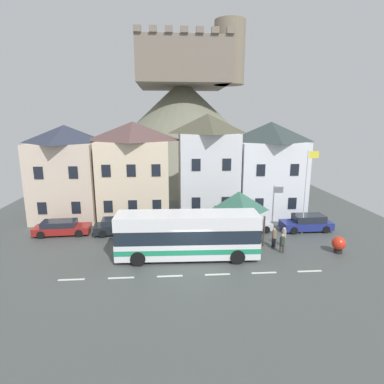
{
  "coord_description": "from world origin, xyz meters",
  "views": [
    {
      "loc": [
        -1.46,
        -19.37,
        9.46
      ],
      "look_at": [
        0.31,
        4.4,
        4.08
      ],
      "focal_mm": 29.56,
      "sensor_mm": 36.0,
      "label": 1
    }
  ],
  "objects_px": {
    "parked_car_02": "(307,223)",
    "harbour_buoy": "(339,244)",
    "bus_shelter": "(239,201)",
    "parked_car_03": "(121,226)",
    "townhouse_01": "(134,171)",
    "townhouse_03": "(269,169)",
    "transit_bus": "(188,236)",
    "pedestrian_01": "(282,242)",
    "hilltop_castle": "(183,125)",
    "pedestrian_00": "(284,235)",
    "parked_car_01": "(248,224)",
    "pedestrian_02": "(274,237)",
    "townhouse_00": "(68,172)",
    "parked_car_00": "(62,228)",
    "public_bench": "(235,225)",
    "flagpole": "(307,187)",
    "townhouse_02": "(207,165)",
    "pedestrian_03": "(245,234)"
  },
  "relations": [
    {
      "from": "parked_car_03",
      "to": "harbour_buoy",
      "type": "relative_size",
      "value": 3.76
    },
    {
      "from": "parked_car_02",
      "to": "pedestrian_02",
      "type": "distance_m",
      "value": 5.44
    },
    {
      "from": "transit_bus",
      "to": "parked_car_03",
      "type": "distance_m",
      "value": 7.66
    },
    {
      "from": "parked_car_00",
      "to": "parked_car_01",
      "type": "xyz_separation_m",
      "value": [
        16.02,
        -0.28,
        0.0
      ]
    },
    {
      "from": "parked_car_02",
      "to": "harbour_buoy",
      "type": "relative_size",
      "value": 3.55
    },
    {
      "from": "parked_car_02",
      "to": "flagpole",
      "type": "distance_m",
      "value": 3.56
    },
    {
      "from": "bus_shelter",
      "to": "pedestrian_00",
      "type": "distance_m",
      "value": 4.32
    },
    {
      "from": "pedestrian_00",
      "to": "townhouse_01",
      "type": "bearing_deg",
      "value": 144.67
    },
    {
      "from": "townhouse_03",
      "to": "pedestrian_03",
      "type": "bearing_deg",
      "value": -118.4
    },
    {
      "from": "hilltop_castle",
      "to": "pedestrian_00",
      "type": "xyz_separation_m",
      "value": [
        6.2,
        -32.28,
        -7.94
      ]
    },
    {
      "from": "transit_bus",
      "to": "pedestrian_01",
      "type": "distance_m",
      "value": 7.01
    },
    {
      "from": "parked_car_03",
      "to": "pedestrian_01",
      "type": "distance_m",
      "value": 13.33
    },
    {
      "from": "pedestrian_01",
      "to": "harbour_buoy",
      "type": "bearing_deg",
      "value": -4.92
    },
    {
      "from": "townhouse_02",
      "to": "pedestrian_00",
      "type": "bearing_deg",
      "value": -62.01
    },
    {
      "from": "parked_car_00",
      "to": "harbour_buoy",
      "type": "bearing_deg",
      "value": -17.11
    },
    {
      "from": "hilltop_castle",
      "to": "harbour_buoy",
      "type": "relative_size",
      "value": 28.75
    },
    {
      "from": "bus_shelter",
      "to": "parked_car_03",
      "type": "bearing_deg",
      "value": 168.43
    },
    {
      "from": "hilltop_castle",
      "to": "parked_car_02",
      "type": "xyz_separation_m",
      "value": [
        9.5,
        -28.95,
        -8.12
      ]
    },
    {
      "from": "flagpole",
      "to": "parked_car_02",
      "type": "bearing_deg",
      "value": 49.16
    },
    {
      "from": "hilltop_castle",
      "to": "public_bench",
      "type": "distance_m",
      "value": 29.84
    },
    {
      "from": "townhouse_03",
      "to": "parked_car_01",
      "type": "relative_size",
      "value": 2.34
    },
    {
      "from": "bus_shelter",
      "to": "parked_car_02",
      "type": "distance_m",
      "value": 7.14
    },
    {
      "from": "parked_car_03",
      "to": "flagpole",
      "type": "relative_size",
      "value": 0.65
    },
    {
      "from": "townhouse_03",
      "to": "parked_car_02",
      "type": "xyz_separation_m",
      "value": [
        1.95,
        -5.25,
        -4.0
      ]
    },
    {
      "from": "parked_car_01",
      "to": "pedestrian_00",
      "type": "bearing_deg",
      "value": -68.05
    },
    {
      "from": "parked_car_01",
      "to": "pedestrian_02",
      "type": "xyz_separation_m",
      "value": [
        1.06,
        -3.81,
        0.24
      ]
    },
    {
      "from": "townhouse_00",
      "to": "parked_car_02",
      "type": "distance_m",
      "value": 23.1
    },
    {
      "from": "bus_shelter",
      "to": "townhouse_03",
      "type": "bearing_deg",
      "value": 56.26
    },
    {
      "from": "townhouse_03",
      "to": "parked_car_03",
      "type": "relative_size",
      "value": 2.02
    },
    {
      "from": "public_bench",
      "to": "harbour_buoy",
      "type": "xyz_separation_m",
      "value": [
        6.51,
        -5.39,
        0.22
      ]
    },
    {
      "from": "townhouse_03",
      "to": "pedestrian_00",
      "type": "bearing_deg",
      "value": -98.96
    },
    {
      "from": "townhouse_00",
      "to": "parked_car_00",
      "type": "bearing_deg",
      "value": -81.78
    },
    {
      "from": "townhouse_02",
      "to": "parked_car_03",
      "type": "bearing_deg",
      "value": -146.21
    },
    {
      "from": "transit_bus",
      "to": "townhouse_02",
      "type": "bearing_deg",
      "value": 77.73
    },
    {
      "from": "transit_bus",
      "to": "pedestrian_02",
      "type": "xyz_separation_m",
      "value": [
        6.68,
        1.38,
        -0.79
      ]
    },
    {
      "from": "townhouse_00",
      "to": "parked_car_00",
      "type": "relative_size",
      "value": 1.95
    },
    {
      "from": "parked_car_03",
      "to": "hilltop_castle",
      "type": "bearing_deg",
      "value": 72.52
    },
    {
      "from": "townhouse_00",
      "to": "parked_car_01",
      "type": "distance_m",
      "value": 18.15
    },
    {
      "from": "bus_shelter",
      "to": "pedestrian_02",
      "type": "distance_m",
      "value": 3.85
    },
    {
      "from": "flagpole",
      "to": "pedestrian_00",
      "type": "bearing_deg",
      "value": -135.77
    },
    {
      "from": "townhouse_01",
      "to": "townhouse_03",
      "type": "relative_size",
      "value": 1.0
    },
    {
      "from": "townhouse_02",
      "to": "parked_car_03",
      "type": "relative_size",
      "value": 2.19
    },
    {
      "from": "harbour_buoy",
      "to": "bus_shelter",
      "type": "bearing_deg",
      "value": 153.78
    },
    {
      "from": "parked_car_01",
      "to": "transit_bus",
      "type": "bearing_deg",
      "value": -143.05
    },
    {
      "from": "townhouse_00",
      "to": "bus_shelter",
      "type": "height_order",
      "value": "townhouse_00"
    },
    {
      "from": "parked_car_02",
      "to": "townhouse_01",
      "type": "bearing_deg",
      "value": -19.92
    },
    {
      "from": "parked_car_00",
      "to": "public_bench",
      "type": "xyz_separation_m",
      "value": [
        14.94,
        -0.07,
        -0.13
      ]
    },
    {
      "from": "townhouse_02",
      "to": "pedestrian_01",
      "type": "relative_size",
      "value": 7.08
    },
    {
      "from": "flagpole",
      "to": "townhouse_01",
      "type": "bearing_deg",
      "value": 158.02
    },
    {
      "from": "townhouse_00",
      "to": "pedestrian_00",
      "type": "distance_m",
      "value": 21.18
    }
  ]
}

